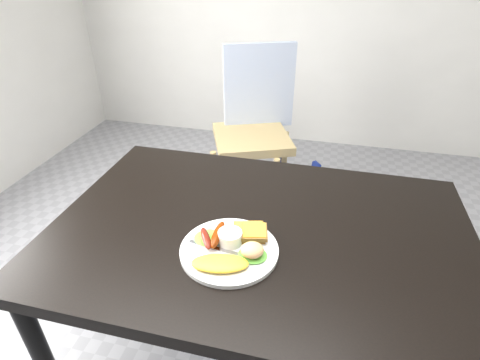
# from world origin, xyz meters

# --- Properties ---
(dining_table) EXTENTS (1.20, 0.80, 0.04)m
(dining_table) POSITION_xyz_m (0.00, 0.00, 0.73)
(dining_table) COLOR black
(dining_table) RESTS_ON ground
(dining_chair) EXTENTS (0.57, 0.57, 0.05)m
(dining_chair) POSITION_xyz_m (-0.28, 1.21, 0.45)
(dining_chair) COLOR tan
(dining_chair) RESTS_ON ground
(person) EXTENTS (0.50, 0.35, 1.33)m
(person) POSITION_xyz_m (-0.06, 0.76, 0.67)
(person) COLOR navy
(person) RESTS_ON ground
(plate) EXTENTS (0.26, 0.26, 0.01)m
(plate) POSITION_xyz_m (-0.06, -0.12, 0.76)
(plate) COLOR white
(plate) RESTS_ON dining_table
(lettuce_left) EXTENTS (0.10, 0.09, 0.01)m
(lettuce_left) POSITION_xyz_m (-0.12, -0.10, 0.77)
(lettuce_left) COLOR green
(lettuce_left) RESTS_ON plate
(lettuce_right) EXTENTS (0.08, 0.07, 0.01)m
(lettuce_right) POSITION_xyz_m (0.01, -0.14, 0.77)
(lettuce_right) COLOR #52A52D
(lettuce_right) RESTS_ON plate
(omelette) EXTENTS (0.15, 0.10, 0.02)m
(omelette) POSITION_xyz_m (-0.06, -0.19, 0.77)
(omelette) COLOR yellow
(omelette) RESTS_ON plate
(sausage_a) EXTENTS (0.06, 0.09, 0.02)m
(sausage_a) POSITION_xyz_m (-0.12, -0.12, 0.78)
(sausage_a) COLOR #610B0A
(sausage_a) RESTS_ON lettuce_left
(sausage_b) EXTENTS (0.03, 0.11, 0.03)m
(sausage_b) POSITION_xyz_m (-0.10, -0.10, 0.78)
(sausage_b) COLOR #703007
(sausage_b) RESTS_ON lettuce_left
(ramekin) EXTENTS (0.08, 0.08, 0.04)m
(ramekin) POSITION_xyz_m (-0.06, -0.10, 0.78)
(ramekin) COLOR white
(ramekin) RESTS_ON plate
(toast_a) EXTENTS (0.10, 0.10, 0.01)m
(toast_a) POSITION_xyz_m (-0.02, -0.05, 0.77)
(toast_a) COLOR olive
(toast_a) RESTS_ON plate
(toast_b) EXTENTS (0.08, 0.08, 0.01)m
(toast_b) POSITION_xyz_m (-0.00, -0.06, 0.78)
(toast_b) COLOR olive
(toast_b) RESTS_ON toast_a
(potato_salad) EXTENTS (0.07, 0.07, 0.03)m
(potato_salad) POSITION_xyz_m (0.01, -0.14, 0.79)
(potato_salad) COLOR beige
(potato_salad) RESTS_ON lettuce_right
(fork) EXTENTS (0.15, 0.03, 0.00)m
(fork) POSITION_xyz_m (-0.09, -0.13, 0.76)
(fork) COLOR #ADAFB7
(fork) RESTS_ON plate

